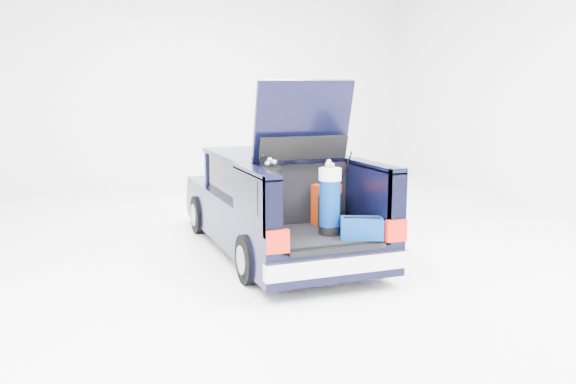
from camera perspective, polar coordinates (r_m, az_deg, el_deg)
name	(u,v)px	position (r m, az deg, el deg)	size (l,w,h in m)	color
ground	(276,250)	(9.05, -1.11, -5.46)	(14.00, 14.00, 0.00)	white
car	(274,204)	(8.99, -1.35, -1.15)	(1.87, 4.65, 2.47)	black
red_suitcase	(326,204)	(7.98, 3.60, -1.17)	(0.36, 0.26, 0.56)	maroon
black_golf_bag	(271,199)	(7.51, -1.58, -0.69)	(0.27, 0.34, 0.92)	black
blue_golf_bag	(330,201)	(7.42, 3.93, -0.81)	(0.32, 0.32, 0.92)	black
blue_duffel	(362,228)	(7.34, 6.92, -3.36)	(0.59, 0.50, 0.26)	navy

